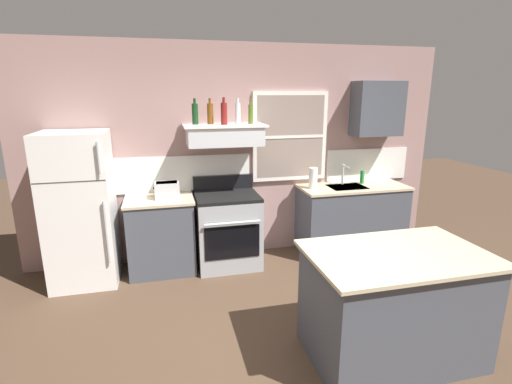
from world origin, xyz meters
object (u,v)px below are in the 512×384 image
object	(u,v)px
bottle_amber_wine	(210,113)
paper_towel_roll	(313,178)
bottle_olive_oil_square	(251,114)
bottle_dark_green_wine	(195,114)
bottle_red_label_wine	(224,113)
bottle_clear_tall	(238,113)
refrigerator	(80,209)
kitchen_island	(393,305)
toaster	(167,190)
stove_range	(228,229)
dish_soap_bottle	(362,177)

from	to	relation	value
bottle_amber_wine	paper_towel_roll	bearing A→B (deg)	-4.87
bottle_amber_wine	bottle_olive_oil_square	xyz separation A→B (m)	(0.47, -0.06, -0.01)
bottle_dark_green_wine	bottle_red_label_wine	size ratio (longest dim) A/B	0.96
bottle_clear_tall	bottle_olive_oil_square	xyz separation A→B (m)	(0.16, 0.02, -0.01)
refrigerator	kitchen_island	size ratio (longest dim) A/B	1.22
toaster	stove_range	bearing A→B (deg)	-1.23
bottle_clear_tall	dish_soap_bottle	size ratio (longest dim) A/B	1.68
bottle_red_label_wine	paper_towel_roll	bearing A→B (deg)	-0.27
toaster	bottle_amber_wine	distance (m)	1.03
bottle_dark_green_wine	kitchen_island	world-z (taller)	bottle_dark_green_wine
bottle_dark_green_wine	bottle_clear_tall	bearing A→B (deg)	-10.08
bottle_red_label_wine	dish_soap_bottle	world-z (taller)	bottle_red_label_wine
bottle_clear_tall	kitchen_island	size ratio (longest dim) A/B	0.22
bottle_dark_green_wine	bottle_red_label_wine	distance (m)	0.34
bottle_amber_wine	kitchen_island	size ratio (longest dim) A/B	0.21
bottle_amber_wine	dish_soap_bottle	world-z (taller)	bottle_amber_wine
bottle_amber_wine	bottle_red_label_wine	distance (m)	0.18
refrigerator	paper_towel_roll	bearing A→B (deg)	1.24
dish_soap_bottle	bottle_red_label_wine	bearing A→B (deg)	-177.13
refrigerator	bottle_olive_oil_square	distance (m)	2.22
bottle_red_label_wine	bottle_olive_oil_square	world-z (taller)	bottle_red_label_wine
bottle_dark_green_wine	bottle_olive_oil_square	size ratio (longest dim) A/B	1.06
toaster	bottle_red_label_wine	xyz separation A→B (m)	(0.69, 0.03, 0.87)
toaster	bottle_clear_tall	distance (m)	1.22
stove_range	refrigerator	bearing A→B (deg)	-179.21
bottle_amber_wine	kitchen_island	distance (m)	2.83
toaster	bottle_clear_tall	size ratio (longest dim) A/B	0.98
refrigerator	bottle_amber_wine	bearing A→B (deg)	6.46
refrigerator	bottle_dark_green_wine	distance (m)	1.67
bottle_amber_wine	bottle_red_label_wine	xyz separation A→B (m)	(0.15, -0.10, 0.01)
bottle_clear_tall	dish_soap_bottle	world-z (taller)	bottle_clear_tall
kitchen_island	dish_soap_bottle	bearing A→B (deg)	67.86
toaster	bottle_olive_oil_square	xyz separation A→B (m)	(1.02, 0.07, 0.85)
refrigerator	paper_towel_roll	world-z (taller)	refrigerator
paper_towel_roll	dish_soap_bottle	distance (m)	0.76
bottle_amber_wine	bottle_clear_tall	size ratio (longest dim) A/B	0.99
refrigerator	bottle_amber_wine	distance (m)	1.82
paper_towel_roll	kitchen_island	bearing A→B (deg)	-93.45
bottle_clear_tall	bottle_olive_oil_square	size ratio (longest dim) A/B	1.08
toaster	bottle_amber_wine	size ratio (longest dim) A/B	0.99
refrigerator	toaster	bearing A→B (deg)	2.29
bottle_dark_green_wine	bottle_red_label_wine	world-z (taller)	bottle_red_label_wine
bottle_amber_wine	refrigerator	bearing A→B (deg)	-173.54
bottle_dark_green_wine	bottle_amber_wine	distance (m)	0.18
refrigerator	kitchen_island	world-z (taller)	refrigerator
paper_towel_roll	dish_soap_bottle	world-z (taller)	paper_towel_roll
stove_range	bottle_clear_tall	world-z (taller)	bottle_clear_tall
bottle_red_label_wine	kitchen_island	bearing A→B (deg)	-63.91
dish_soap_bottle	kitchen_island	size ratio (longest dim) A/B	0.13
bottle_red_label_wine	bottle_clear_tall	distance (m)	0.17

